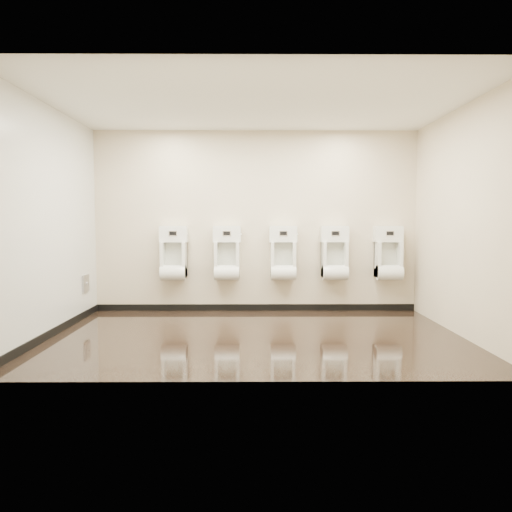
{
  "coord_description": "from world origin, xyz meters",
  "views": [
    {
      "loc": [
        -0.05,
        -6.03,
        1.4
      ],
      "look_at": [
        -0.0,
        0.55,
        0.94
      ],
      "focal_mm": 35.0,
      "sensor_mm": 36.0,
      "label": 1
    }
  ],
  "objects": [
    {
      "name": "access_panel",
      "position": [
        -2.48,
        1.2,
        0.5
      ],
      "size": [
        0.04,
        0.25,
        0.25
      ],
      "color": "#9E9EA3",
      "rests_on": "left_wall"
    },
    {
      "name": "ground",
      "position": [
        0.0,
        0.0,
        0.0
      ],
      "size": [
        5.0,
        3.5,
        0.0
      ],
      "primitive_type": "cube",
      "color": "black",
      "rests_on": "ground"
    },
    {
      "name": "ceiling",
      "position": [
        0.0,
        0.0,
        2.8
      ],
      "size": [
        5.0,
        3.5,
        0.0
      ],
      "primitive_type": "cube",
      "color": "white"
    },
    {
      "name": "urinal_4",
      "position": [
        2.05,
        1.61,
        0.85
      ],
      "size": [
        0.44,
        0.33,
        0.81
      ],
      "color": "white",
      "rests_on": "back_wall"
    },
    {
      "name": "tile_overlay_left",
      "position": [
        -2.5,
        0.0,
        1.4
      ],
      "size": [
        0.01,
        3.5,
        2.8
      ],
      "primitive_type": "cube",
      "color": "white",
      "rests_on": "ground"
    },
    {
      "name": "left_wall",
      "position": [
        -2.5,
        0.0,
        1.4
      ],
      "size": [
        0.02,
        3.5,
        2.8
      ],
      "primitive_type": "cube",
      "color": "beige",
      "rests_on": "ground"
    },
    {
      "name": "urinal_1",
      "position": [
        -0.44,
        1.61,
        0.85
      ],
      "size": [
        0.44,
        0.33,
        0.81
      ],
      "color": "white",
      "rests_on": "back_wall"
    },
    {
      "name": "right_wall",
      "position": [
        2.5,
        0.0,
        1.4
      ],
      "size": [
        0.02,
        3.5,
        2.8
      ],
      "primitive_type": "cube",
      "color": "beige",
      "rests_on": "ground"
    },
    {
      "name": "urinal_3",
      "position": [
        1.22,
        1.61,
        0.85
      ],
      "size": [
        0.44,
        0.33,
        0.81
      ],
      "color": "white",
      "rests_on": "back_wall"
    },
    {
      "name": "skirting_left",
      "position": [
        -2.49,
        0.0,
        0.05
      ],
      "size": [
        0.02,
        3.5,
        0.1
      ],
      "primitive_type": "cube",
      "color": "black",
      "rests_on": "ground"
    },
    {
      "name": "back_wall",
      "position": [
        0.0,
        1.75,
        1.4
      ],
      "size": [
        5.0,
        0.02,
        2.8
      ],
      "primitive_type": "cube",
      "color": "beige",
      "rests_on": "ground"
    },
    {
      "name": "front_wall",
      "position": [
        0.0,
        -1.75,
        1.4
      ],
      "size": [
        5.0,
        0.02,
        2.8
      ],
      "primitive_type": "cube",
      "color": "beige",
      "rests_on": "ground"
    },
    {
      "name": "urinal_2",
      "position": [
        0.42,
        1.61,
        0.85
      ],
      "size": [
        0.44,
        0.33,
        0.81
      ],
      "color": "white",
      "rests_on": "back_wall"
    },
    {
      "name": "skirting_back",
      "position": [
        0.0,
        1.74,
        0.05
      ],
      "size": [
        5.0,
        0.02,
        0.1
      ],
      "primitive_type": "cube",
      "color": "black",
      "rests_on": "ground"
    },
    {
      "name": "urinal_0",
      "position": [
        -1.26,
        1.61,
        0.85
      ],
      "size": [
        0.44,
        0.33,
        0.81
      ],
      "color": "white",
      "rests_on": "back_wall"
    }
  ]
}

